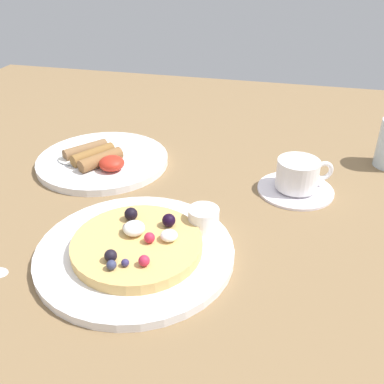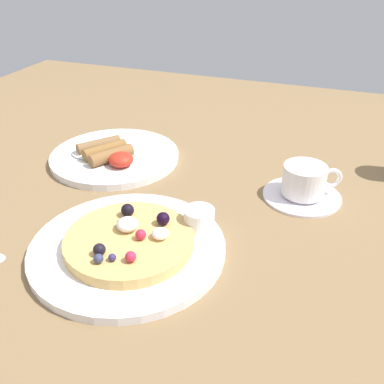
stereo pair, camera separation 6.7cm
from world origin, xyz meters
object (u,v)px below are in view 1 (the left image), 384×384
Objects in this scene: syrup_ramekin at (204,218)px; coffee_cup at (298,173)px; coffee_saucer at (295,189)px; breakfast_plate at (103,161)px; pancake_plate at (135,252)px.

syrup_ramekin is 0.47× the size of coffee_cup.
syrup_ramekin is at bearing -128.30° from coffee_saucer.
coffee_cup reaches higher than breakfast_plate.
coffee_saucer is at bearing 51.70° from syrup_ramekin.
coffee_saucer is (13.13, 16.63, -2.55)cm from syrup_ramekin.
pancake_plate is at bearing -139.02° from syrup_ramekin.
breakfast_plate is 1.92× the size of coffee_saucer.
syrup_ramekin reaches higher than coffee_saucer.
syrup_ramekin reaches higher than breakfast_plate.
breakfast_plate is 37.69cm from coffee_saucer.
coffee_saucer is at bearing -2.82° from breakfast_plate.
coffee_cup is (37.80, -1.79, 2.87)cm from breakfast_plate.
coffee_saucer is 1.36× the size of coffee_cup.
syrup_ramekin is at bearing -37.01° from breakfast_plate.
pancake_plate is 11.25cm from syrup_ramekin.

